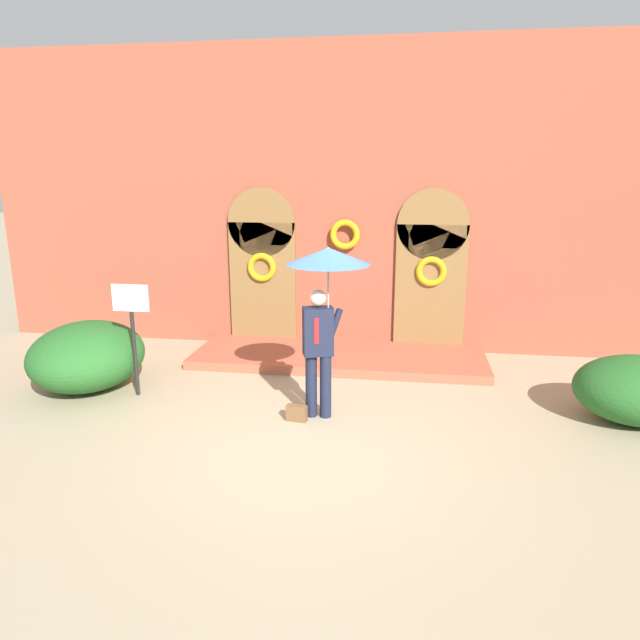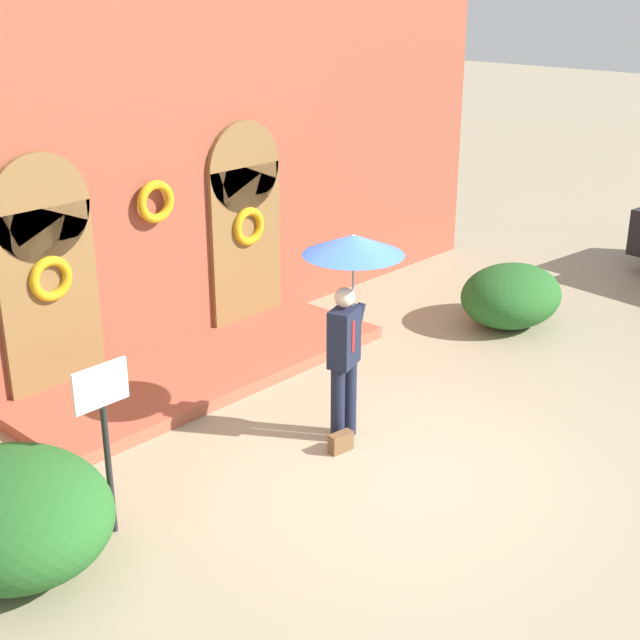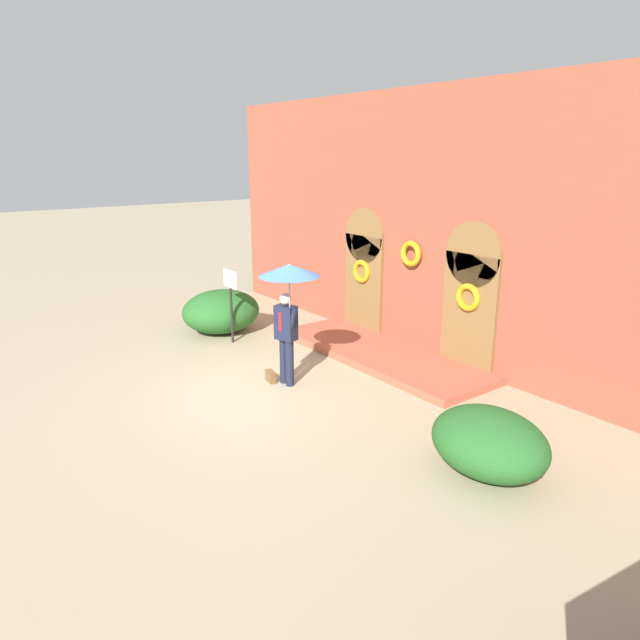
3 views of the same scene
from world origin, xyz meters
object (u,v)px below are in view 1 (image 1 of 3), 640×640
sign_post (132,321)px  shrub_left (87,356)px  shrub_right (639,390)px  handbag (297,413)px  person_with_umbrella (326,282)px

sign_post → shrub_left: (-0.89, 0.18, -0.64)m
sign_post → shrub_right: 7.21m
shrub_right → shrub_left: bearing=179.5°
handbag → shrub_left: bearing=176.2°
person_with_umbrella → handbag: person_with_umbrella is taller
handbag → shrub_left: size_ratio=0.14×
person_with_umbrella → handbag: (-0.37, -0.20, -1.80)m
person_with_umbrella → shrub_right: person_with_umbrella is taller
handbag → person_with_umbrella: bearing=36.8°
person_with_umbrella → handbag: 1.85m
handbag → shrub_right: (4.58, 0.68, 0.35)m
handbag → shrub_right: bearing=16.8°
person_with_umbrella → shrub_right: bearing=6.5°
handbag → shrub_left: 3.59m
sign_post → person_with_umbrella: bearing=-7.2°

